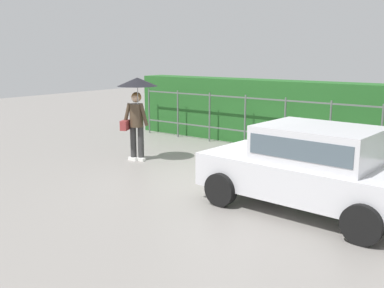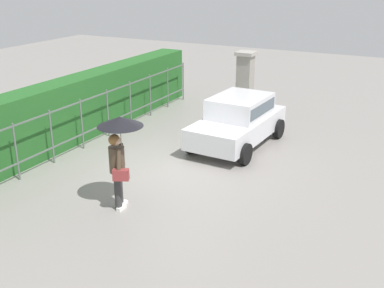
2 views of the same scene
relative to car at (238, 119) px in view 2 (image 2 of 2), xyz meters
name	(u,v)px [view 2 (image 2 of 2)]	position (x,y,z in m)	size (l,w,h in m)	color
ground_plane	(182,168)	(-2.39, 0.63, -0.80)	(40.00, 40.00, 0.00)	gray
car	(238,119)	(0.00, 0.00, 0.00)	(3.82, 2.04, 1.48)	silver
pedestrian	(119,141)	(-4.89, 0.78, 0.75)	(0.99, 0.99, 2.09)	#333333
gate_pillar	(245,87)	(2.20, 0.67, 0.44)	(0.60, 0.60, 2.42)	gray
fence_section	(95,116)	(-1.77, 3.92, 0.02)	(11.27, 0.05, 1.50)	#59605B
hedge_row	(75,109)	(-1.77, 4.69, 0.15)	(12.22, 0.90, 1.90)	#235B23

